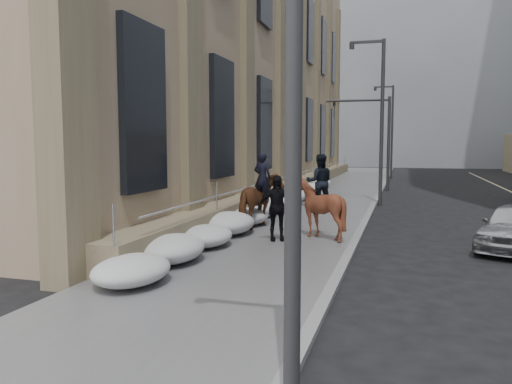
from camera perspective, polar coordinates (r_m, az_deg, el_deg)
ground at (r=12.11m, az=-3.29°, el=-9.02°), size 140.00×140.00×0.00m
sidewalk at (r=21.60m, az=5.76°, el=-2.40°), size 5.00×80.00×0.12m
curb at (r=21.27m, az=12.72°, el=-2.63°), size 0.24×80.00×0.12m
limestone_building at (r=32.86m, az=-0.05°, el=15.85°), size 6.10×44.00×18.00m
bg_building_mid at (r=71.86m, az=16.91°, el=14.12°), size 30.00×12.00×28.00m
bg_building_far at (r=83.91m, az=9.84°, el=10.26°), size 24.00×12.00×20.00m
streetlight_mid at (r=25.10m, az=13.85°, el=8.92°), size 1.71×0.24×8.00m
streetlight_far at (r=45.06m, az=15.10°, el=7.35°), size 1.71×0.24×8.00m
traffic_signal at (r=33.09m, az=13.35°, el=7.09°), size 4.10×0.22×6.00m
snow_bank at (r=20.04m, az=0.76°, el=-1.81°), size 1.70×18.10×0.76m
mounted_horse_left at (r=17.31m, az=0.48°, el=-0.78°), size 1.32×2.33×2.60m
mounted_horse_right at (r=15.56m, az=7.18°, el=-1.32°), size 1.91×2.04×2.61m
pedestrian at (r=15.04m, az=2.36°, el=-1.84°), size 1.25×0.90×1.98m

